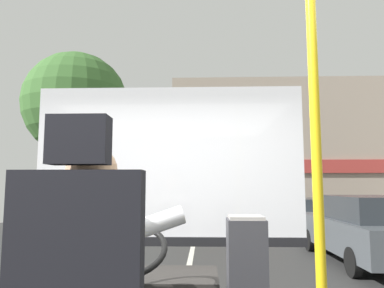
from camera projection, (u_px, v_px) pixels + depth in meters
The scene contains 9 objects.
ground at pixel (193, 246), 10.35m from camera, with size 18.00×44.00×0.06m.
bus_driver at pixel (92, 264), 1.50m from camera, with size 0.75×0.54×0.77m.
handrail_pole at pixel (317, 166), 1.57m from camera, with size 0.04×0.04×2.18m.
fare_box at pixel (247, 286), 2.20m from camera, with size 0.23×0.27×0.83m.
windshield_panel at pixel (169, 182), 3.42m from camera, with size 2.50×0.08×1.48m.
street_tree at pixel (76, 105), 12.60m from camera, with size 3.54×3.54×6.22m.
shop_building at pixel (279, 154), 19.64m from camera, with size 10.96×5.95×6.75m.
parked_car_charcoal at pixel (367, 228), 8.03m from camera, with size 1.85×4.49×1.44m.
parked_car_silver at pixel (314, 216), 12.76m from camera, with size 1.97×4.43×1.24m.
Camera 1 is at (0.33, -1.80, 1.64)m, focal length 34.44 mm.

